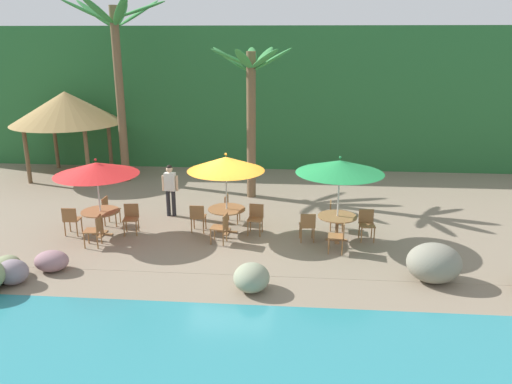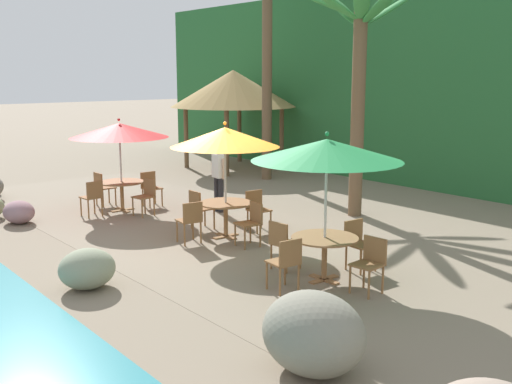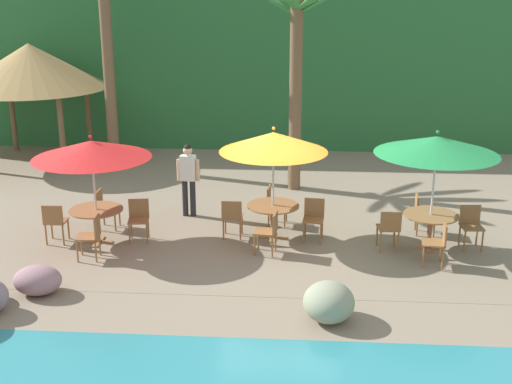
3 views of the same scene
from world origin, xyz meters
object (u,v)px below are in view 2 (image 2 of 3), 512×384
(chair_green_left, at_px, (282,242))
(waiter_in_white, at_px, (219,172))
(chair_red_right, at_px, (93,196))
(dining_table_red, at_px, (122,186))
(chair_orange_left, at_px, (199,207))
(chair_orange_seaward, at_px, (252,221))
(dining_table_green, at_px, (325,244))
(chair_green_inland, at_px, (358,241))
(chair_orange_inland, at_px, (257,207))
(chair_green_right, at_px, (286,261))
(palm_tree_second, at_px, (359,62))
(umbrella_orange, at_px, (225,137))
(chair_orange_right, at_px, (191,219))
(palapa_hut, at_px, (233,89))
(chair_red_seaward, at_px, (146,194))
(chair_red_left, at_px, (102,186))
(chair_green_seaward, at_px, (371,261))
(palm_tree_nearest, at_px, (267,27))
(umbrella_red, at_px, (119,130))
(umbrella_green, at_px, (327,150))
(dining_table_orange, at_px, (226,208))
(chair_red_inland, at_px, (150,186))

(chair_green_left, bearing_deg, waiter_in_white, 157.33)
(chair_red_right, distance_m, waiter_in_white, 3.04)
(dining_table_red, height_order, chair_orange_left, chair_orange_left)
(chair_orange_seaward, bearing_deg, dining_table_green, -8.75)
(dining_table_red, xyz_separation_m, dining_table_green, (6.81, 0.14, 0.00))
(chair_green_inland, distance_m, chair_green_left, 1.31)
(chair_orange_seaward, distance_m, waiter_in_white, 3.16)
(chair_orange_inland, xyz_separation_m, chair_green_right, (3.22, -2.07, 0.00))
(palm_tree_second, bearing_deg, umbrella_orange, -96.28)
(dining_table_red, distance_m, palm_tree_second, 6.46)
(chair_orange_right, relative_size, palapa_hut, 0.20)
(chair_red_seaward, distance_m, chair_orange_inland, 3.00)
(chair_red_left, distance_m, chair_green_inland, 7.71)
(chair_green_seaward, bearing_deg, chair_red_right, -171.40)
(chair_orange_left, height_order, chair_green_left, same)
(chair_orange_seaward, xyz_separation_m, chair_orange_inland, (-0.88, 0.86, 0.00))
(palm_tree_second, bearing_deg, chair_orange_left, -108.81)
(chair_green_seaward, bearing_deg, umbrella_orange, 176.94)
(chair_red_seaward, bearing_deg, dining_table_green, -0.67)
(chair_green_left, bearing_deg, umbrella_orange, 167.06)
(chair_orange_inland, height_order, waiter_in_white, waiter_in_white)
(palm_tree_nearest, bearing_deg, waiter_in_white, -54.59)
(umbrella_red, distance_m, dining_table_green, 6.95)
(chair_red_right, height_order, palm_tree_nearest, palm_tree_nearest)
(dining_table_red, distance_m, chair_green_seaward, 7.66)
(dining_table_green, height_order, palm_tree_nearest, palm_tree_nearest)
(umbrella_green, relative_size, waiter_in_white, 1.45)
(palm_tree_second, bearing_deg, chair_green_right, -59.58)
(dining_table_orange, distance_m, chair_orange_left, 0.86)
(chair_green_inland, height_order, waiter_in_white, waiter_in_white)
(palapa_hut, bearing_deg, waiter_in_white, -40.46)
(umbrella_orange, bearing_deg, chair_green_right, -20.87)
(chair_green_seaward, bearing_deg, waiter_in_white, 166.10)
(palm_tree_nearest, bearing_deg, chair_orange_inland, -42.50)
(chair_orange_inland, relative_size, chair_orange_right, 1.00)
(umbrella_orange, distance_m, chair_orange_right, 1.80)
(chair_red_left, relative_size, chair_orange_right, 1.00)
(chair_red_seaward, bearing_deg, chair_orange_seaward, 4.54)
(umbrella_red, height_order, palapa_hut, palapa_hut)
(umbrella_red, height_order, chair_red_seaward, umbrella_red)
(chair_red_left, height_order, chair_orange_right, same)
(umbrella_red, bearing_deg, palm_tree_second, 45.42)
(chair_red_inland, height_order, chair_red_left, same)
(dining_table_green, bearing_deg, palapa_hut, 149.56)
(umbrella_red, distance_m, dining_table_red, 1.39)
(chair_orange_right, xyz_separation_m, palm_tree_second, (0.42, 4.42, 3.11))
(umbrella_red, xyz_separation_m, chair_orange_right, (3.59, -0.35, -1.49))
(chair_orange_inland, height_order, chair_green_inland, same)
(chair_green_seaward, relative_size, palm_tree_nearest, 0.13)
(chair_orange_seaward, bearing_deg, dining_table_orange, 179.69)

